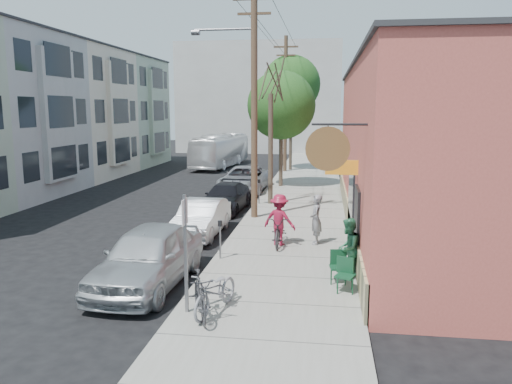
# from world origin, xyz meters

# --- Properties ---
(ground) EXTENTS (120.00, 120.00, 0.00)m
(ground) POSITION_xyz_m (0.00, 0.00, 0.00)
(ground) COLOR black
(sidewalk) EXTENTS (4.50, 58.00, 0.15)m
(sidewalk) POSITION_xyz_m (4.25, 11.00, 0.07)
(sidewalk) COLOR gray
(sidewalk) RESTS_ON ground
(cafe_building) EXTENTS (6.60, 20.20, 6.61)m
(cafe_building) POSITION_xyz_m (8.99, 4.99, 3.30)
(cafe_building) COLOR #B64E43
(cafe_building) RESTS_ON ground
(apartment_row) EXTENTS (6.30, 32.00, 9.00)m
(apartment_row) POSITION_xyz_m (-11.85, 14.00, 4.50)
(apartment_row) COLOR #A5B599
(apartment_row) RESTS_ON ground
(end_cap_building) EXTENTS (18.00, 8.00, 12.00)m
(end_cap_building) POSITION_xyz_m (-2.00, 42.00, 6.00)
(end_cap_building) COLOR #ADACA8
(end_cap_building) RESTS_ON ground
(sign_post) EXTENTS (0.07, 0.45, 2.80)m
(sign_post) POSITION_xyz_m (2.35, -4.79, 1.83)
(sign_post) COLOR slate
(sign_post) RESTS_ON sidewalk
(parking_meter_near) EXTENTS (0.14, 0.14, 1.24)m
(parking_meter_near) POSITION_xyz_m (2.25, -0.54, 0.98)
(parking_meter_near) COLOR slate
(parking_meter_near) RESTS_ON sidewalk
(parking_meter_far) EXTENTS (0.14, 0.14, 1.24)m
(parking_meter_far) POSITION_xyz_m (2.25, 8.83, 0.98)
(parking_meter_far) COLOR slate
(parking_meter_far) RESTS_ON sidewalk
(utility_pole_near) EXTENTS (3.57, 0.28, 10.00)m
(utility_pole_near) POSITION_xyz_m (2.39, 5.73, 5.41)
(utility_pole_near) COLOR #503A28
(utility_pole_near) RESTS_ON sidewalk
(utility_pole_far) EXTENTS (1.80, 0.28, 10.00)m
(utility_pole_far) POSITION_xyz_m (2.45, 22.24, 5.34)
(utility_pole_far) COLOR #503A28
(utility_pole_far) RESTS_ON sidewalk
(tree_bare) EXTENTS (0.24, 0.24, 5.45)m
(tree_bare) POSITION_xyz_m (2.80, 8.99, 2.87)
(tree_bare) COLOR #44392C
(tree_bare) RESTS_ON sidewalk
(tree_leafy_mid) EXTENTS (4.13, 4.13, 6.98)m
(tree_leafy_mid) POSITION_xyz_m (2.80, 14.79, 5.06)
(tree_leafy_mid) COLOR #44392C
(tree_leafy_mid) RESTS_ON sidewalk
(tree_leafy_far) EXTENTS (4.42, 4.42, 8.76)m
(tree_leafy_far) POSITION_xyz_m (2.80, 23.22, 6.68)
(tree_leafy_far) COLOR #44392C
(tree_leafy_far) RESTS_ON sidewalk
(patio_chair_a) EXTENTS (0.55, 0.55, 0.88)m
(patio_chair_a) POSITION_xyz_m (5.92, -2.28, 0.59)
(patio_chair_a) COLOR #113D24
(patio_chair_a) RESTS_ON sidewalk
(patio_chair_b) EXTENTS (0.65, 0.65, 0.88)m
(patio_chair_b) POSITION_xyz_m (6.08, -2.97, 0.59)
(patio_chair_b) COLOR #113D24
(patio_chair_b) RESTS_ON sidewalk
(patron_grey) EXTENTS (0.43, 0.65, 1.76)m
(patron_grey) POSITION_xyz_m (5.22, 1.65, 1.03)
(patron_grey) COLOR gray
(patron_grey) RESTS_ON sidewalk
(patron_green) EXTENTS (0.90, 1.01, 1.73)m
(patron_green) POSITION_xyz_m (6.19, -1.86, 1.01)
(patron_green) COLOR #307A53
(patron_green) RESTS_ON sidewalk
(cyclist) EXTENTS (1.32, 1.01, 1.80)m
(cyclist) POSITION_xyz_m (3.96, 1.33, 1.05)
(cyclist) COLOR maroon
(cyclist) RESTS_ON sidewalk
(cyclist_bike) EXTENTS (0.71, 2.01, 1.06)m
(cyclist_bike) POSITION_xyz_m (3.96, 1.33, 0.68)
(cyclist_bike) COLOR black
(cyclist_bike) RESTS_ON sidewalk
(parked_bike_a) EXTENTS (1.11, 1.80, 1.05)m
(parked_bike_a) POSITION_xyz_m (2.74, -5.05, 0.67)
(parked_bike_a) COLOR black
(parked_bike_a) RESTS_ON sidewalk
(parked_bike_b) EXTENTS (1.17, 2.04, 1.01)m
(parked_bike_b) POSITION_xyz_m (3.04, -4.73, 0.66)
(parked_bike_b) COLOR slate
(parked_bike_b) RESTS_ON sidewalk
(car_0) EXTENTS (2.23, 5.05, 1.69)m
(car_0) POSITION_xyz_m (0.71, -2.85, 0.85)
(car_0) COLOR #B2B6BA
(car_0) RESTS_ON ground
(car_1) EXTENTS (1.56, 4.22, 1.38)m
(car_1) POSITION_xyz_m (0.80, 2.78, 0.69)
(car_1) COLOR silver
(car_1) RESTS_ON ground
(car_2) EXTENTS (2.12, 4.60, 1.30)m
(car_2) POSITION_xyz_m (0.80, 7.62, 0.65)
(car_2) COLOR black
(car_2) RESTS_ON ground
(car_3) EXTENTS (2.61, 5.47, 1.51)m
(car_3) POSITION_xyz_m (0.80, 13.08, 0.75)
(car_3) COLOR #A8A9B0
(car_3) RESTS_ON ground
(bus) EXTENTS (3.24, 9.97, 2.73)m
(bus) POSITION_xyz_m (-3.29, 25.74, 1.36)
(bus) COLOR white
(bus) RESTS_ON ground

